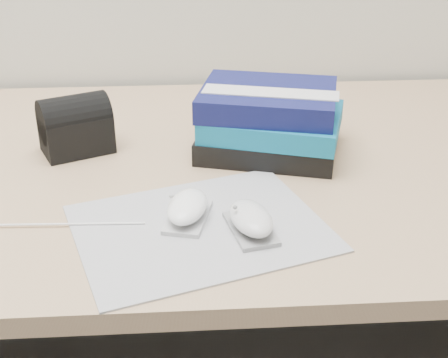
{
  "coord_description": "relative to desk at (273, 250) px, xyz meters",
  "views": [
    {
      "loc": [
        -0.16,
        0.61,
        1.19
      ],
      "look_at": [
        -0.11,
        1.43,
        0.77
      ],
      "focal_mm": 50.0,
      "sensor_mm": 36.0,
      "label": 1
    }
  ],
  "objects": [
    {
      "name": "desk",
      "position": [
        0.0,
        0.0,
        0.0
      ],
      "size": [
        1.6,
        0.8,
        0.73
      ],
      "color": "tan",
      "rests_on": "ground"
    },
    {
      "name": "mouse_front",
      "position": [
        -0.08,
        -0.3,
        0.26
      ],
      "size": [
        0.07,
        0.11,
        0.04
      ],
      "color": "gray",
      "rests_on": "mousepad"
    },
    {
      "name": "book_stack",
      "position": [
        -0.02,
        -0.03,
        0.29
      ],
      "size": [
        0.28,
        0.24,
        0.12
      ],
      "color": "black",
      "rests_on": "desk"
    },
    {
      "name": "mouse_rear",
      "position": [
        -0.17,
        -0.26,
        0.26
      ],
      "size": [
        0.08,
        0.11,
        0.04
      ],
      "color": "#AEAFB1",
      "rests_on": "mousepad"
    },
    {
      "name": "usb_cable",
      "position": [
        -0.34,
        -0.27,
        0.24
      ],
      "size": [
        0.24,
        0.01,
        0.0
      ],
      "primitive_type": "cylinder",
      "rotation": [
        0.0,
        1.57,
        -0.04
      ],
      "color": "white",
      "rests_on": "mousepad"
    },
    {
      "name": "mousepad",
      "position": [
        -0.15,
        -0.29,
        0.24
      ],
      "size": [
        0.4,
        0.35,
        0.0
      ],
      "primitive_type": "cube",
      "rotation": [
        0.0,
        0.0,
        0.32
      ],
      "color": "gray",
      "rests_on": "desk"
    },
    {
      "name": "pouch",
      "position": [
        -0.36,
        -0.01,
        0.28
      ],
      "size": [
        0.14,
        0.12,
        0.1
      ],
      "color": "black",
      "rests_on": "desk"
    }
  ]
}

